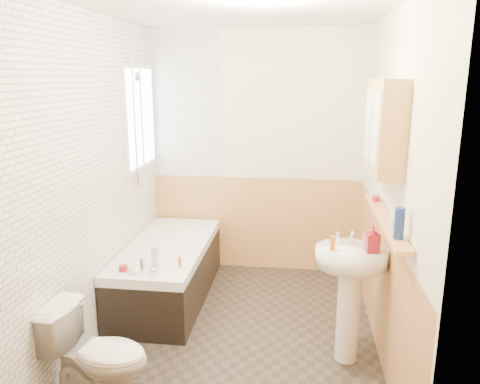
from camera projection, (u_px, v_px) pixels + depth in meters
name	position (u px, v px, depth m)	size (l,w,h in m)	color
floor	(238.00, 333.00, 3.80)	(2.80, 2.80, 0.00)	#2A231D
ceiling	(237.00, 6.00, 3.20)	(2.80, 2.80, 0.00)	white
wall_back	(256.00, 154.00, 4.86)	(2.20, 0.02, 2.50)	beige
wall_front	(196.00, 252.00, 2.14)	(2.20, 0.02, 2.50)	beige
wall_left	(96.00, 180.00, 3.64)	(0.02, 2.80, 2.50)	beige
wall_right	(390.00, 188.00, 3.36)	(0.02, 2.80, 2.50)	beige
wainscot_right	(380.00, 284.00, 3.54)	(0.01, 2.80, 1.00)	tan
wainscot_back	(255.00, 223.00, 5.02)	(2.20, 0.01, 1.00)	tan
tile_cladding_left	(99.00, 180.00, 3.64)	(0.01, 2.80, 2.50)	white
tile_return_back	(186.00, 105.00, 4.80)	(0.75, 0.01, 1.50)	white
window	(140.00, 118.00, 4.45)	(0.03, 0.79, 0.99)	white
bathtub	(168.00, 270.00, 4.36)	(0.70, 1.59, 0.67)	black
shower_riser	(135.00, 110.00, 4.23)	(0.10, 0.08, 1.20)	silver
toilet	(98.00, 356.00, 2.93)	(0.37, 0.66, 0.65)	white
sink	(350.00, 281.00, 3.32)	(0.51, 0.41, 0.98)	white
pine_shelf	(385.00, 219.00, 3.15)	(0.10, 1.31, 0.03)	tan
medicine_cabinet	(384.00, 126.00, 3.12)	(0.17, 0.68, 0.62)	tan
foam_can	(399.00, 223.00, 2.70)	(0.06, 0.06, 0.19)	navy
green_bottle	(393.00, 213.00, 2.87)	(0.04, 0.04, 0.21)	silver
black_jar	(376.00, 199.00, 3.53)	(0.06, 0.06, 0.04)	maroon
soap_bottle	(372.00, 246.00, 3.18)	(0.09, 0.20, 0.09)	maroon
clear_bottle	(332.00, 243.00, 3.21)	(0.04, 0.04, 0.10)	orange
blue_gel	(155.00, 258.00, 3.73)	(0.05, 0.03, 0.19)	silver
cream_jar	(123.00, 268.00, 3.71)	(0.07, 0.07, 0.04)	maroon
orange_bottle	(180.00, 262.00, 3.78)	(0.03, 0.03, 0.09)	orange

